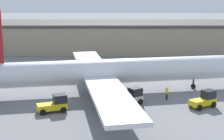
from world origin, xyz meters
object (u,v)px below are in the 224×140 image
airplane (104,72)px  pushback_tug (56,104)px  baggage_tug (206,100)px  belt_loader_truck (132,97)px  ground_crew_worker (168,93)px

airplane → pushback_tug: size_ratio=10.87×
baggage_tug → belt_loader_truck: belt_loader_truck is taller
airplane → ground_crew_worker: 9.41m
ground_crew_worker → baggage_tug: 5.19m
ground_crew_worker → belt_loader_truck: bearing=126.3°
airplane → belt_loader_truck: bearing=-63.9°
belt_loader_truck → ground_crew_worker: bearing=-12.9°
pushback_tug → baggage_tug: bearing=-15.2°
airplane → ground_crew_worker: airplane is taller
airplane → baggage_tug: 14.38m
ground_crew_worker → baggage_tug: bearing=-111.0°
ground_crew_worker → belt_loader_truck: 5.26m
baggage_tug → belt_loader_truck: bearing=143.7°
baggage_tug → ground_crew_worker: bearing=114.9°
ground_crew_worker → belt_loader_truck: size_ratio=0.48×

